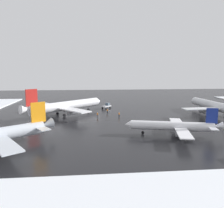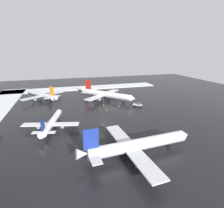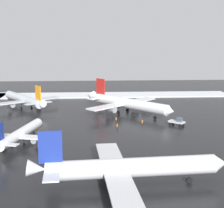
{
  "view_description": "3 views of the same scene",
  "coord_description": "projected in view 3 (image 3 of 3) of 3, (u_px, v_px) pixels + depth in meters",
  "views": [
    {
      "loc": [
        -18.68,
        -75.29,
        17.03
      ],
      "look_at": [
        -11.66,
        0.36,
        5.36
      ],
      "focal_mm": 35.0,
      "sensor_mm": 36.0,
      "label": 1
    },
    {
      "loc": [
        68.4,
        -16.1,
        29.08
      ],
      "look_at": [
        -9.67,
        6.73,
        3.6
      ],
      "focal_mm": 28.0,
      "sensor_mm": 36.0,
      "label": 2
    },
    {
      "loc": [
        84.56,
        -3.16,
        25.65
      ],
      "look_at": [
        -19.57,
        2.84,
        5.27
      ],
      "focal_mm": 55.0,
      "sensor_mm": 36.0,
      "label": 3
    }
  ],
  "objects": [
    {
      "name": "airplane_distant_tail",
      "position": [
        20.0,
        134.0,
        83.53
      ],
      "size": [
        25.13,
        21.08,
        7.55
      ],
      "rotation": [
        0.0,
        0.0,
        2.9
      ],
      "color": "white",
      "rests_on": "ground_plane"
    },
    {
      "name": "ground_crew_beside_wing",
      "position": [
        117.0,
        126.0,
        96.51
      ],
      "size": [
        0.36,
        0.36,
        1.71
      ],
      "rotation": [
        0.0,
        0.0,
        1.13
      ],
      "color": "black",
      "rests_on": "ground_plane"
    },
    {
      "name": "ground_plane",
      "position": [
        105.0,
        139.0,
        87.95
      ],
      "size": [
        240.0,
        240.0,
        0.0
      ],
      "primitive_type": "plane",
      "color": "black"
    },
    {
      "name": "ground_crew_mid_apron",
      "position": [
        142.0,
        123.0,
        100.71
      ],
      "size": [
        0.36,
        0.36,
        1.71
      ],
      "rotation": [
        0.0,
        0.0,
        1.01
      ],
      "color": "black",
      "rests_on": "ground_plane"
    },
    {
      "name": "ground_crew_near_tug",
      "position": [
        116.0,
        120.0,
        104.38
      ],
      "size": [
        0.36,
        0.36,
        1.71
      ],
      "rotation": [
        0.0,
        0.0,
        0.39
      ],
      "color": "black",
      "rests_on": "ground_plane"
    },
    {
      "name": "airplane_parked_portside",
      "position": [
        127.0,
        168.0,
        59.23
      ],
      "size": [
        29.37,
        35.4,
        10.51
      ],
      "rotation": [
        0.0,
        0.0,
        1.64
      ],
      "color": "silver",
      "rests_on": "ground_plane"
    },
    {
      "name": "airplane_foreground_jet",
      "position": [
        128.0,
        103.0,
        116.09
      ],
      "size": [
        29.58,
        27.93,
        10.87
      ],
      "rotation": [
        0.0,
        0.0,
        0.73
      ],
      "color": "white",
      "rests_on": "ground_plane"
    },
    {
      "name": "pushback_tug",
      "position": [
        177.0,
        121.0,
        100.74
      ],
      "size": [
        4.68,
        4.92,
        2.5
      ],
      "rotation": [
        0.0,
        0.0,
        0.86
      ],
      "color": "silver",
      "rests_on": "ground_plane"
    },
    {
      "name": "airplane_parked_starboard",
      "position": [
        24.0,
        99.0,
        126.24
      ],
      "size": [
        27.48,
        23.66,
        9.44
      ],
      "rotation": [
        0.0,
        0.0,
        3.76
      ],
      "color": "silver",
      "rests_on": "ground_plane"
    },
    {
      "name": "snow_bank_left",
      "position": [
        100.0,
        95.0,
        153.56
      ],
      "size": [
        14.0,
        116.0,
        0.37
      ],
      "primitive_type": "cube",
      "color": "white",
      "rests_on": "ground_plane"
    }
  ]
}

